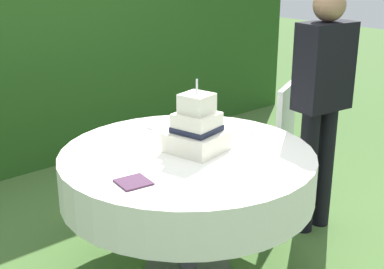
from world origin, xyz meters
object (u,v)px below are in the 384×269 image
(wedding_cake, at_px, (197,129))
(cake_table, at_px, (187,173))
(serving_plate_far, at_px, (247,131))
(napkin_stack, at_px, (133,182))
(standing_person, at_px, (322,97))
(serving_plate_near, at_px, (158,126))
(garden_chair, at_px, (272,130))

(wedding_cake, bearing_deg, cake_table, 172.49)
(serving_plate_far, height_order, napkin_stack, serving_plate_far)
(napkin_stack, xyz_separation_m, standing_person, (1.45, -0.04, 0.17))
(serving_plate_near, bearing_deg, serving_plate_far, -51.04)
(garden_chair, distance_m, standing_person, 0.67)
(wedding_cake, distance_m, serving_plate_far, 0.46)
(cake_table, bearing_deg, garden_chair, 16.98)
(serving_plate_near, xyz_separation_m, napkin_stack, (-0.61, -0.59, -0.00))
(cake_table, distance_m, napkin_stack, 0.50)
(wedding_cake, relative_size, napkin_stack, 2.72)
(garden_chair, bearing_deg, serving_plate_far, -152.54)
(cake_table, xyz_separation_m, serving_plate_near, (0.15, 0.46, 0.13))
(serving_plate_near, height_order, standing_person, standing_person)
(cake_table, height_order, garden_chair, garden_chair)
(garden_chair, bearing_deg, wedding_cake, -161.72)
(cake_table, relative_size, standing_person, 0.89)
(wedding_cake, relative_size, serving_plate_far, 3.36)
(wedding_cake, xyz_separation_m, serving_plate_near, (0.08, 0.46, -0.12))
(serving_plate_far, bearing_deg, standing_person, -21.71)
(serving_plate_far, bearing_deg, garden_chair, 27.46)
(serving_plate_far, height_order, garden_chair, garden_chair)
(serving_plate_near, bearing_deg, wedding_cake, -100.35)
(standing_person, bearing_deg, serving_plate_near, 143.00)
(wedding_cake, bearing_deg, garden_chair, 18.28)
(wedding_cake, height_order, standing_person, standing_person)
(cake_table, relative_size, serving_plate_near, 10.66)
(cake_table, relative_size, serving_plate_far, 11.70)
(serving_plate_near, height_order, napkin_stack, serving_plate_near)
(napkin_stack, bearing_deg, serving_plate_near, 44.13)
(napkin_stack, bearing_deg, wedding_cake, 13.85)
(napkin_stack, distance_m, garden_chair, 1.69)
(cake_table, distance_m, serving_plate_far, 0.52)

